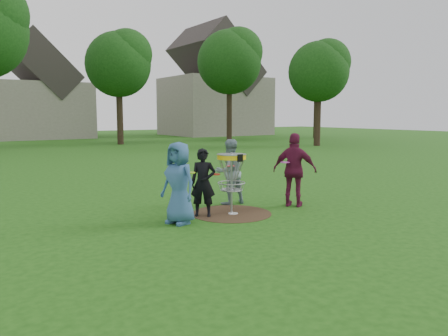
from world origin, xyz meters
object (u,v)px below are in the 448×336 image
player_black (203,183)px  player_grey (229,172)px  player_maroon (295,170)px  disc_golf_basket (232,169)px  player_blue (179,183)px

player_black → player_grey: (1.22, 0.78, 0.06)m
player_grey → player_maroon: (1.14, -1.11, 0.08)m
player_grey → disc_golf_basket: player_grey is taller
player_black → player_maroon: bearing=29.4°
player_blue → player_black: 0.78m
player_blue → disc_golf_basket: (1.39, 0.13, 0.19)m
player_black → player_maroon: player_maroon is taller
player_maroon → disc_golf_basket: bearing=46.7°
player_grey → disc_golf_basket: bearing=60.2°
player_blue → disc_golf_basket: bearing=76.8°
player_maroon → disc_golf_basket: (-1.70, 0.20, 0.13)m
player_black → player_grey: player_grey is taller
player_black → player_maroon: 2.39m
player_black → disc_golf_basket: player_black is taller
player_blue → player_grey: 2.21m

